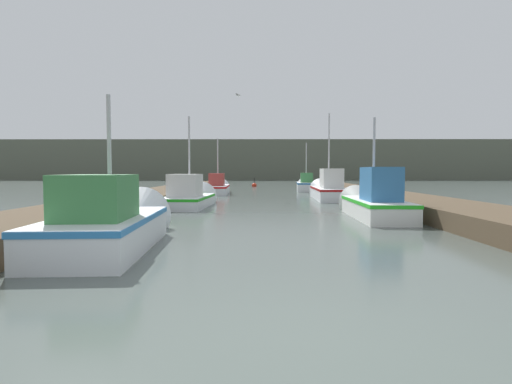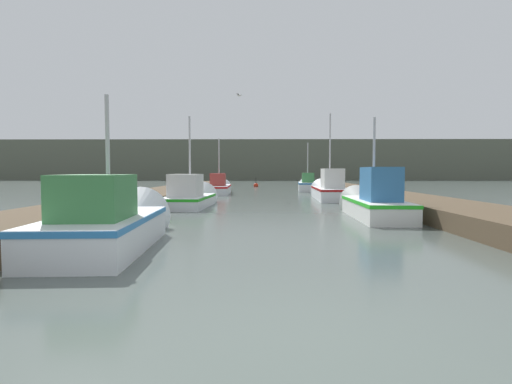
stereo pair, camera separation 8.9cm
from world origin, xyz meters
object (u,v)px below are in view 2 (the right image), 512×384
(fishing_boat_1, at_px, (372,202))
(fishing_boat_2, at_px, (192,197))
(mooring_piling_2, at_px, (382,192))
(channel_buoy, at_px, (256,185))
(seagull_lead, at_px, (239,95))
(fishing_boat_5, at_px, (307,185))
(fishing_boat_0, at_px, (114,222))
(fishing_boat_4, at_px, (220,187))
(mooring_piling_0, at_px, (323,183))
(mooring_piling_3, at_px, (105,206))
(fishing_boat_3, at_px, (329,190))
(mooring_piling_1, at_px, (215,180))

(fishing_boat_1, distance_m, fishing_boat_2, 7.67)
(mooring_piling_2, bearing_deg, channel_buoy, 103.51)
(seagull_lead, bearing_deg, fishing_boat_5, 168.93)
(fishing_boat_0, height_order, fishing_boat_4, fishing_boat_4)
(mooring_piling_0, height_order, seagull_lead, seagull_lead)
(fishing_boat_1, xyz_separation_m, mooring_piling_3, (-7.53, -3.34, 0.13))
(channel_buoy, distance_m, seagull_lead, 15.66)
(mooring_piling_2, bearing_deg, fishing_boat_4, 124.70)
(fishing_boat_1, xyz_separation_m, fishing_boat_4, (-6.46, 13.77, -0.09))
(mooring_piling_3, xyz_separation_m, seagull_lead, (2.61, 13.55, 5.26))
(fishing_boat_3, distance_m, channel_buoy, 16.61)
(fishing_boat_2, height_order, mooring_piling_3, fishing_boat_2)
(seagull_lead, bearing_deg, fishing_boat_0, 16.01)
(mooring_piling_0, relative_size, mooring_piling_2, 0.84)
(fishing_boat_3, height_order, mooring_piling_1, fishing_boat_3)
(mooring_piling_2, xyz_separation_m, seagull_lead, (-6.07, 7.44, 5.23))
(fishing_boat_5, bearing_deg, fishing_boat_4, -145.18)
(mooring_piling_3, distance_m, seagull_lead, 14.77)
(fishing_boat_1, height_order, mooring_piling_1, fishing_boat_1)
(fishing_boat_1, relative_size, fishing_boat_4, 0.84)
(fishing_boat_2, relative_size, mooring_piling_2, 3.79)
(fishing_boat_4, height_order, mooring_piling_3, fishing_boat_4)
(fishing_boat_3, xyz_separation_m, mooring_piling_0, (1.05, 8.48, 0.07))
(mooring_piling_2, height_order, seagull_lead, seagull_lead)
(fishing_boat_1, relative_size, mooring_piling_2, 4.04)
(fishing_boat_1, bearing_deg, seagull_lead, 117.41)
(mooring_piling_1, relative_size, mooring_piling_3, 1.04)
(fishing_boat_3, bearing_deg, mooring_piling_0, 84.99)
(fishing_boat_3, bearing_deg, seagull_lead, 164.87)
(fishing_boat_0, height_order, fishing_boat_2, fishing_boat_2)
(fishing_boat_2, xyz_separation_m, channel_buoy, (2.50, 20.89, -0.27))
(fishing_boat_2, distance_m, fishing_boat_5, 15.08)
(fishing_boat_5, xyz_separation_m, mooring_piling_3, (-7.44, -20.79, 0.19))
(fishing_boat_5, bearing_deg, channel_buoy, 123.69)
(mooring_piling_0, bearing_deg, mooring_piling_3, -112.81)
(fishing_boat_0, bearing_deg, mooring_piling_2, 41.52)
(fishing_boat_5, bearing_deg, fishing_boat_2, -110.94)
(fishing_boat_0, xyz_separation_m, channel_buoy, (2.55, 29.80, -0.33))
(fishing_boat_3, xyz_separation_m, seagull_lead, (-4.95, 1.53, 5.40))
(mooring_piling_0, distance_m, mooring_piling_2, 14.39)
(mooring_piling_0, distance_m, seagull_lead, 10.62)
(fishing_boat_2, bearing_deg, mooring_piling_2, -5.14)
(mooring_piling_1, xyz_separation_m, seagull_lead, (2.83, -12.39, 5.23))
(fishing_boat_0, distance_m, mooring_piling_3, 1.91)
(fishing_boat_0, bearing_deg, seagull_lead, 79.99)
(mooring_piling_0, bearing_deg, mooring_piling_2, -89.75)
(fishing_boat_4, height_order, seagull_lead, seagull_lead)
(fishing_boat_0, xyz_separation_m, fishing_boat_3, (6.72, 13.72, 0.01))
(fishing_boat_4, distance_m, mooring_piling_1, 8.93)
(fishing_boat_2, bearing_deg, mooring_piling_0, 62.73)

